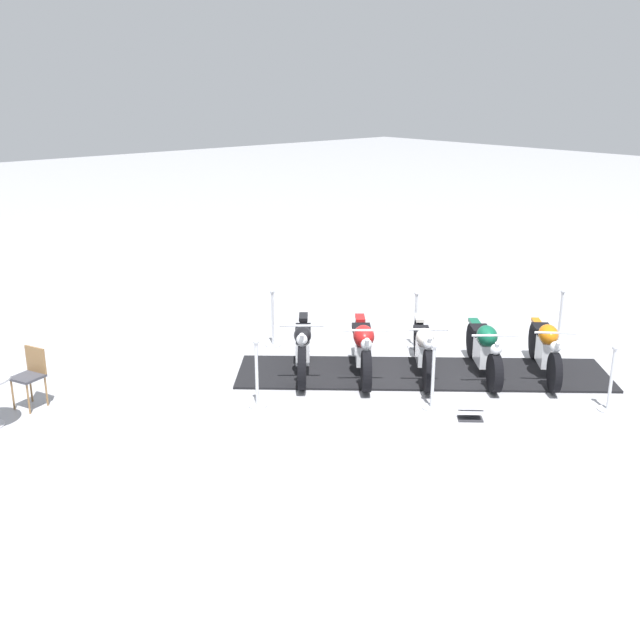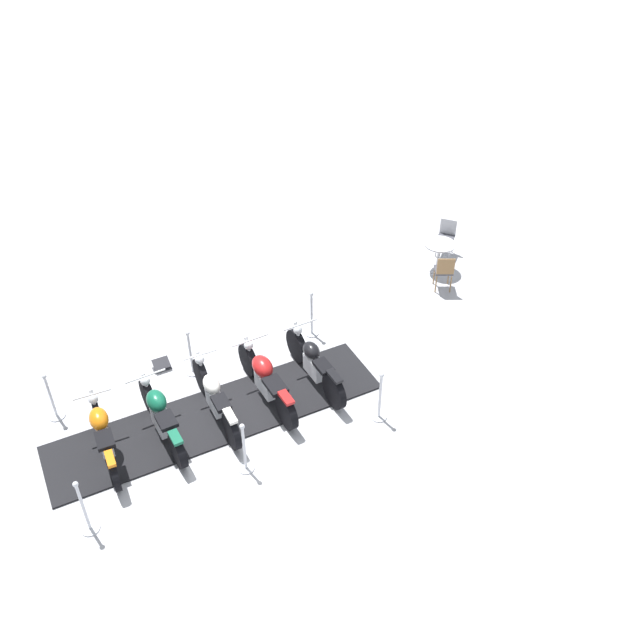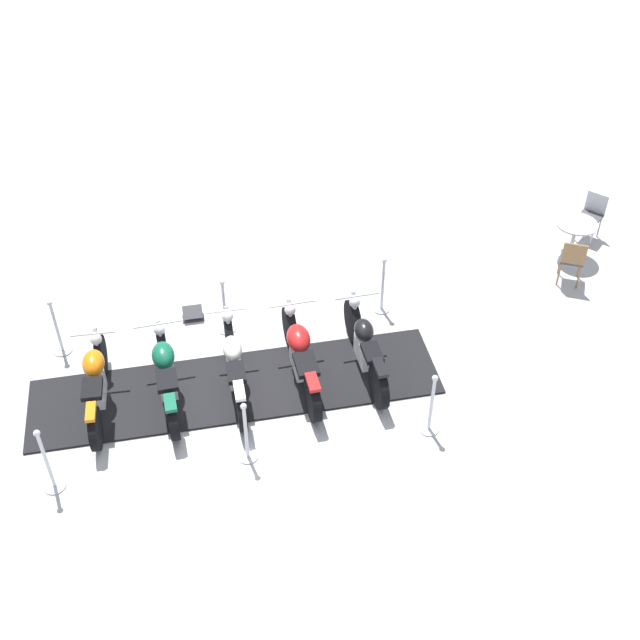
# 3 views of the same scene
# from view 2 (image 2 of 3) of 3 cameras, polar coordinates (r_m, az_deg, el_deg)

# --- Properties ---
(ground_plane) EXTENTS (80.00, 80.00, 0.00)m
(ground_plane) POSITION_cam_2_polar(r_m,az_deg,el_deg) (13.13, -8.44, -7.90)
(ground_plane) COLOR #B2B2B7
(display_platform) EXTENTS (5.32, 5.62, 0.04)m
(display_platform) POSITION_cam_2_polar(r_m,az_deg,el_deg) (13.11, -8.45, -7.84)
(display_platform) COLOR black
(display_platform) RESTS_ON ground_plane
(motorcycle_black) EXTENTS (1.76, 1.54, 1.03)m
(motorcycle_black) POSITION_cam_2_polar(r_m,az_deg,el_deg) (13.34, -0.49, -3.59)
(motorcycle_black) COLOR black
(motorcycle_black) RESTS_ON display_platform
(motorcycle_maroon) EXTENTS (1.85, 1.60, 0.98)m
(motorcycle_maroon) POSITION_cam_2_polar(r_m,az_deg,el_deg) (13.03, -4.51, -4.86)
(motorcycle_maroon) COLOR black
(motorcycle_maroon) RESTS_ON display_platform
(motorcycle_cream) EXTENTS (1.76, 1.64, 1.00)m
(motorcycle_cream) POSITION_cam_2_polar(r_m,az_deg,el_deg) (12.81, -8.69, -6.30)
(motorcycle_cream) COLOR black
(motorcycle_cream) RESTS_ON display_platform
(motorcycle_forest) EXTENTS (1.77, 1.51, 0.91)m
(motorcycle_forest) POSITION_cam_2_polar(r_m,az_deg,el_deg) (12.65, -13.04, -7.65)
(motorcycle_forest) COLOR black
(motorcycle_forest) RESTS_ON display_platform
(motorcycle_copper) EXTENTS (1.61, 1.61, 0.94)m
(motorcycle_copper) POSITION_cam_2_polar(r_m,az_deg,el_deg) (12.56, -17.49, -8.94)
(motorcycle_copper) COLOR black
(motorcycle_copper) RESTS_ON display_platform
(stanchion_left_rear) EXTENTS (0.31, 0.31, 1.15)m
(stanchion_left_rear) POSITION_cam_2_polar(r_m,az_deg,el_deg) (11.68, -18.81, -14.89)
(stanchion_left_rear) COLOR silver
(stanchion_left_rear) RESTS_ON ground_plane
(stanchion_left_mid) EXTENTS (0.29, 0.29, 1.09)m
(stanchion_left_mid) POSITION_cam_2_polar(r_m,az_deg,el_deg) (11.93, -6.24, -10.88)
(stanchion_left_mid) COLOR silver
(stanchion_left_mid) RESTS_ON ground_plane
(stanchion_right_rear) EXTENTS (0.30, 0.30, 1.05)m
(stanchion_right_rear) POSITION_cam_2_polar(r_m,az_deg,el_deg) (13.65, -21.22, -6.37)
(stanchion_right_rear) COLOR silver
(stanchion_right_rear) RESTS_ON ground_plane
(stanchion_right_mid) EXTENTS (0.30, 0.30, 1.06)m
(stanchion_right_mid) POSITION_cam_2_polar(r_m,az_deg,el_deg) (13.86, -10.59, -3.13)
(stanchion_right_mid) COLOR silver
(stanchion_right_mid) RESTS_ON ground_plane
(stanchion_right_front) EXTENTS (0.28, 0.28, 1.10)m
(stanchion_right_front) POSITION_cam_2_polar(r_m,az_deg,el_deg) (14.55, -0.70, 0.08)
(stanchion_right_front) COLOR silver
(stanchion_right_front) RESTS_ON ground_plane
(stanchion_left_front) EXTENTS (0.30, 0.30, 1.10)m
(stanchion_left_front) POSITION_cam_2_polar(r_m,az_deg,el_deg) (12.75, 4.95, -6.79)
(stanchion_left_front) COLOR silver
(stanchion_left_front) RESTS_ON ground_plane
(info_placard) EXTENTS (0.41, 0.41, 0.20)m
(info_placard) POSITION_cam_2_polar(r_m,az_deg,el_deg) (14.26, -12.94, -3.74)
(info_placard) COLOR #333338
(info_placard) RESTS_ON ground_plane
(cafe_table) EXTENTS (0.75, 0.75, 0.75)m
(cafe_table) POSITION_cam_2_polar(r_m,az_deg,el_deg) (16.71, 9.83, 5.69)
(cafe_table) COLOR #B7B7BC
(cafe_table) RESTS_ON ground_plane
(cafe_chair_near_table) EXTENTS (0.40, 0.40, 0.90)m
(cafe_chair_near_table) POSITION_cam_2_polar(r_m,az_deg,el_deg) (17.42, 10.41, 6.94)
(cafe_chair_near_table) COLOR #B7B7BC
(cafe_chair_near_table) RESTS_ON ground_plane
(cafe_chair_across_table) EXTENTS (0.51, 0.51, 0.92)m
(cafe_chair_across_table) POSITION_cam_2_polar(r_m,az_deg,el_deg) (16.04, 10.22, 4.08)
(cafe_chair_across_table) COLOR olive
(cafe_chair_across_table) RESTS_ON ground_plane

